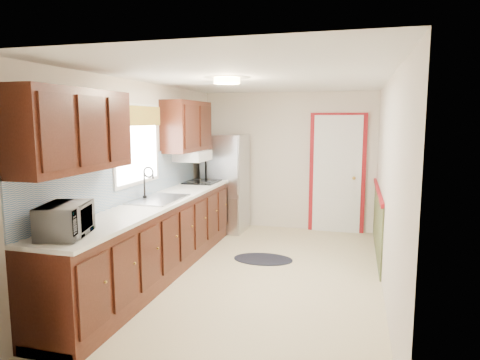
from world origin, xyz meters
The scene contains 8 objects.
room_shell centered at (0.00, 0.00, 1.20)m, with size 3.20×5.20×2.52m.
kitchen_run centered at (-1.24, -0.29, 0.81)m, with size 0.63×4.00×2.20m.
back_wall_trim centered at (0.99, 2.21, 0.89)m, with size 1.12×2.30×2.08m.
ceiling_fixture centered at (-0.30, -0.20, 2.36)m, with size 0.30×0.30×0.06m, color #FFD88C.
microwave centered at (-1.20, -1.95, 1.11)m, with size 0.51×0.28×0.34m, color white.
refrigerator centered at (-1.02, 2.05, 0.83)m, with size 0.72×0.71×1.67m.
rug centered at (-0.04, 0.64, 0.01)m, with size 0.82×0.53×0.01m, color black.
cooktop centered at (-1.19, 1.35, 0.95)m, with size 0.49×0.58×0.02m, color black.
Camera 1 is at (1.15, -4.96, 1.92)m, focal length 32.00 mm.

